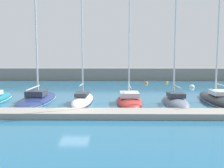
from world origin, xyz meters
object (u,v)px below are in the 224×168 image
Objects in this scene: sailboat_charcoal_eighth at (218,98)px; mooring_buoy_white at (192,87)px; mooring_buoy_orange at (146,83)px; mooring_buoy_yellow at (167,83)px; sailboat_navy_fourth at (37,98)px; sailboat_white_fifth at (83,99)px; sailboat_red_sixth at (129,100)px; sailboat_slate_seventh at (175,101)px.

mooring_buoy_white is (0.93, 12.73, -0.49)m from sailboat_charcoal_eighth.
mooring_buoy_white is at bearing -41.32° from mooring_buoy_orange.
mooring_buoy_orange reaches higher than mooring_buoy_yellow.
sailboat_navy_fourth is at bearing -133.38° from mooring_buoy_yellow.
sailboat_white_fifth reaches higher than mooring_buoy_yellow.
sailboat_charcoal_eighth is at bearing -73.53° from mooring_buoy_orange.
sailboat_white_fifth is (5.02, -1.10, 0.12)m from sailboat_navy_fourth.
mooring_buoy_yellow is at bearing 5.81° from sailboat_charcoal_eighth.
mooring_buoy_yellow is at bearing -43.34° from sailboat_navy_fourth.
sailboat_red_sixth is 18.96× the size of mooring_buoy_white.
sailboat_white_fifth is at bearing -102.27° from sailboat_navy_fourth.
sailboat_white_fifth is 19.31× the size of mooring_buoy_white.
sailboat_red_sixth is (4.85, 0.01, -0.12)m from sailboat_white_fifth.
sailboat_charcoal_eighth reaches higher than mooring_buoy_yellow.
sailboat_white_fifth is 24.91× the size of mooring_buoy_orange.
sailboat_red_sixth is 16.72m from mooring_buoy_white.
sailboat_navy_fourth is 19.24m from sailboat_charcoal_eighth.
mooring_buoy_white is (15.13, 13.19, -0.39)m from sailboat_white_fifth.
mooring_buoy_orange is (-5.41, 18.30, -0.49)m from sailboat_charcoal_eighth.
sailboat_charcoal_eighth reaches higher than mooring_buoy_orange.
sailboat_white_fifth is 9.53m from sailboat_slate_seventh.
sailboat_red_sixth is at bearing -101.86° from mooring_buoy_orange.
sailboat_navy_fourth is 24.38× the size of mooring_buoy_orange.
sailboat_slate_seventh is 0.64× the size of sailboat_charcoal_eighth.
sailboat_navy_fourth is 14.63m from sailboat_slate_seventh.
sailboat_white_fifth is 20.73m from mooring_buoy_orange.
mooring_buoy_yellow is (3.81, 0.99, 0.00)m from mooring_buoy_orange.
sailboat_red_sixth is 31.17× the size of mooring_buoy_yellow.
sailboat_slate_seventh is 14.74m from mooring_buoy_white.
mooring_buoy_white is at bearing -21.64° from sailboat_slate_seventh.
sailboat_charcoal_eighth is at bearing -94.18° from mooring_buoy_white.
sailboat_red_sixth reaches higher than sailboat_slate_seventh.
sailboat_slate_seventh is at bearing -91.36° from sailboat_white_fifth.
sailboat_white_fifth reaches higher than sailboat_navy_fourth.
sailboat_white_fifth reaches higher than sailboat_red_sixth.
mooring_buoy_yellow is (12.61, 19.76, -0.39)m from sailboat_white_fifth.
mooring_buoy_yellow is 7.03m from mooring_buoy_white.
mooring_buoy_white is (10.28, 13.18, -0.27)m from sailboat_red_sixth.
sailboat_white_fifth is 14.21m from sailboat_charcoal_eighth.
mooring_buoy_orange is at bearing 138.68° from mooring_buoy_white.
sailboat_red_sixth is 19.17m from mooring_buoy_orange.
sailboat_white_fifth is at bearing 89.38° from sailboat_red_sixth.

